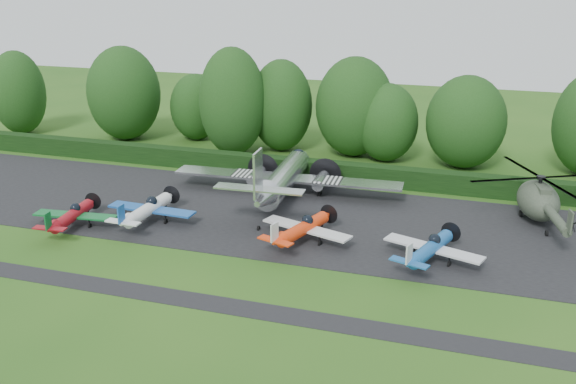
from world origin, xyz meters
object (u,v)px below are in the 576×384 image
(light_plane_white, at_px, (148,209))
(light_plane_blue, at_px, (430,248))
(light_plane_orange, at_px, (303,228))
(helicopter, at_px, (538,197))
(transport_plane, at_px, (283,178))
(light_plane_red, at_px, (72,215))

(light_plane_white, xyz_separation_m, light_plane_blue, (23.71, -0.80, -0.05))
(light_plane_white, bearing_deg, light_plane_orange, -2.63)
(light_plane_white, bearing_deg, helicopter, 15.57)
(helicopter, bearing_deg, light_plane_blue, -113.38)
(transport_plane, bearing_deg, helicopter, 5.57)
(light_plane_orange, height_order, helicopter, helicopter)
(light_plane_blue, bearing_deg, light_plane_red, 165.61)
(transport_plane, relative_size, helicopter, 1.50)
(transport_plane, height_order, helicopter, transport_plane)
(light_plane_white, distance_m, helicopter, 33.25)
(light_plane_white, bearing_deg, light_plane_blue, -4.44)
(light_plane_blue, relative_size, helicopter, 0.54)
(light_plane_red, height_order, helicopter, helicopter)
(light_plane_red, height_order, light_plane_white, light_plane_white)
(transport_plane, xyz_separation_m, light_plane_white, (-9.04, -9.35, -0.72))
(light_plane_red, relative_size, light_plane_orange, 0.93)
(light_plane_blue, bearing_deg, transport_plane, 126.78)
(light_plane_orange, distance_m, light_plane_blue, 10.02)
(light_plane_red, bearing_deg, helicopter, 25.62)
(light_plane_red, bearing_deg, light_plane_blue, 10.13)
(light_plane_white, xyz_separation_m, helicopter, (31.60, 10.31, 0.92))
(transport_plane, relative_size, light_plane_orange, 2.73)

